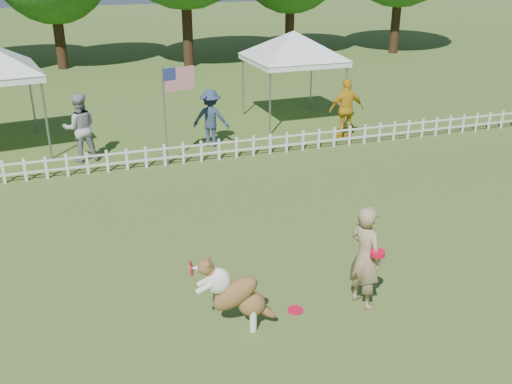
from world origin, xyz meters
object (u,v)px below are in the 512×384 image
at_px(handler, 365,257).
at_px(frisbee_on_turf, 295,310).
at_px(flag_pole, 165,118).
at_px(spectator_a, 80,128).
at_px(dog, 236,293).
at_px(spectator_c, 346,109).
at_px(spectator_b, 211,118).
at_px(canopy_tent_right, 293,78).

relative_size(handler, frisbee_on_turf, 6.83).
bearing_deg(flag_pole, spectator_a, 132.86).
bearing_deg(dog, spectator_c, 71.39).
distance_m(dog, spectator_a, 8.80).
bearing_deg(frisbee_on_turf, flag_pole, 95.17).
xyz_separation_m(dog, spectator_a, (-1.79, 8.61, 0.33)).
distance_m(flag_pole, spectator_c, 5.65).
relative_size(spectator_b, spectator_c, 0.91).
height_order(frisbee_on_turf, canopy_tent_right, canopy_tent_right).
height_order(handler, canopy_tent_right, canopy_tent_right).
distance_m(spectator_b, spectator_c, 4.11).
xyz_separation_m(canopy_tent_right, spectator_c, (0.80, -2.38, -0.54)).
relative_size(handler, spectator_a, 0.93).
bearing_deg(handler, spectator_b, -12.78).
height_order(flag_pole, spectator_c, flag_pole).
bearing_deg(spectator_b, flag_pole, 66.76).
relative_size(dog, spectator_c, 0.65).
bearing_deg(handler, frisbee_on_turf, 67.93).
bearing_deg(flag_pole, dog, -112.27).
height_order(frisbee_on_turf, flag_pole, flag_pole).
relative_size(handler, spectator_b, 1.04).
bearing_deg(frisbee_on_turf, spectator_b, 84.26).
bearing_deg(spectator_b, canopy_tent_right, -124.02).
height_order(spectator_a, spectator_b, spectator_a).
height_order(handler, dog, handler).
distance_m(handler, spectator_c, 9.03).
height_order(dog, flag_pole, flag_pole).
bearing_deg(spectator_b, frisbee_on_turf, 111.92).
bearing_deg(spectator_b, spectator_c, -161.03).
relative_size(dog, flag_pole, 0.45).
height_order(handler, spectator_a, spectator_a).
distance_m(canopy_tent_right, spectator_c, 2.57).
distance_m(flag_pole, spectator_b, 2.04).
relative_size(canopy_tent_right, spectator_b, 1.75).
bearing_deg(dog, spectator_b, 95.44).
bearing_deg(spectator_a, handler, 111.42).
distance_m(frisbee_on_turf, canopy_tent_right, 11.29).
relative_size(dog, canopy_tent_right, 0.41).
height_order(flag_pole, spectator_a, flag_pole).
height_order(frisbee_on_turf, spectator_c, spectator_c).
bearing_deg(spectator_c, flag_pole, 11.77).
relative_size(frisbee_on_turf, spectator_b, 0.15).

